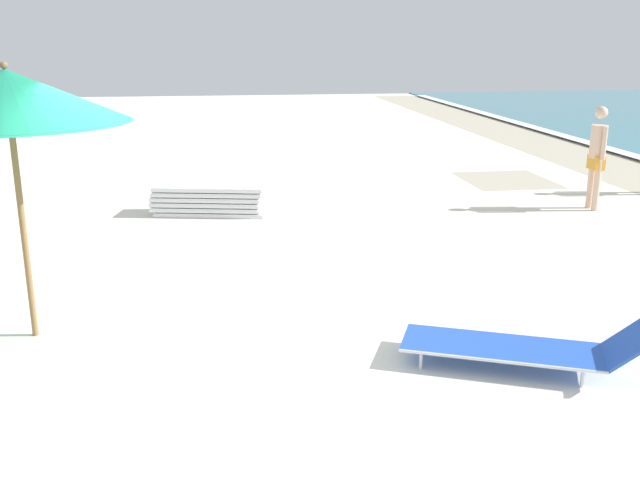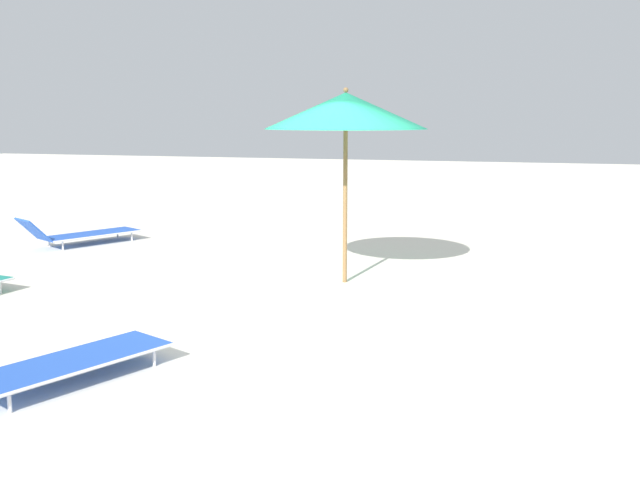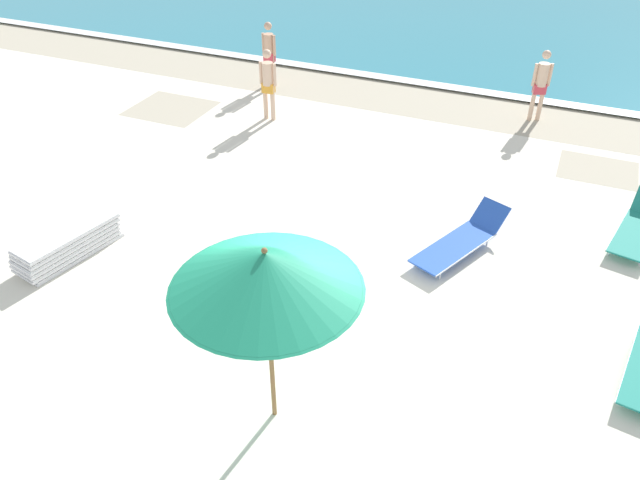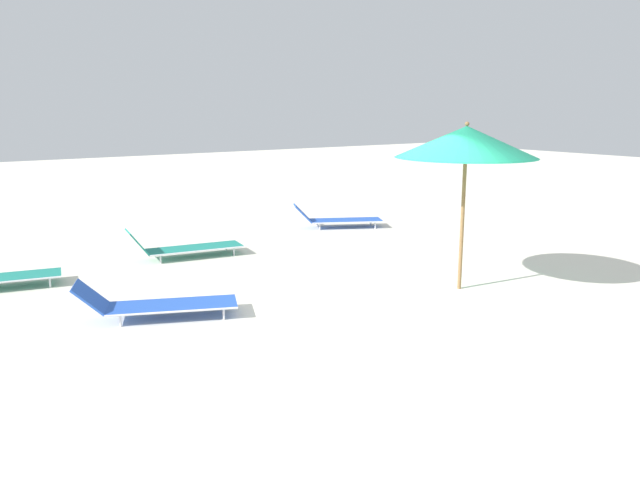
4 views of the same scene
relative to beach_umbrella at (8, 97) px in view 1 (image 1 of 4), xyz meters
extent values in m
cube|color=silver|center=(0.02, 1.55, -2.43)|extent=(60.00, 60.00, 0.16)
cube|color=#B8AE96|center=(-6.95, 7.83, -2.35)|extent=(2.00, 1.76, 0.00)
cylinder|color=olive|center=(0.00, 0.00, -1.17)|extent=(0.06, 0.06, 2.36)
cone|color=#1E936B|center=(0.00, 0.00, 0.01)|extent=(2.21, 2.21, 0.49)
cylinder|color=#166E50|center=(0.00, 0.00, -0.22)|extent=(2.14, 2.14, 0.01)
sphere|color=olive|center=(0.00, 0.00, 0.28)|extent=(0.07, 0.07, 0.07)
cube|color=white|center=(-4.86, 1.74, -2.30)|extent=(0.96, 1.88, 0.03)
cube|color=silver|center=(-4.86, 1.74, -2.33)|extent=(0.98, 1.92, 0.04)
cube|color=white|center=(-4.87, 1.68, -2.21)|extent=(0.96, 1.88, 0.03)
cube|color=silver|center=(-4.87, 1.68, -2.24)|extent=(0.98, 1.92, 0.04)
cube|color=white|center=(-4.87, 1.68, -2.13)|extent=(0.96, 1.88, 0.03)
cube|color=silver|center=(-4.87, 1.68, -2.16)|extent=(0.98, 1.92, 0.04)
cube|color=white|center=(-4.87, 1.69, -2.04)|extent=(0.96, 1.88, 0.03)
cube|color=silver|center=(-4.87, 1.69, -2.07)|extent=(0.98, 1.92, 0.04)
cube|color=white|center=(-4.86, 1.72, -1.96)|extent=(0.96, 1.88, 0.03)
cube|color=silver|center=(-4.86, 1.72, -1.99)|extent=(0.98, 1.92, 0.04)
cube|color=white|center=(-4.86, 1.73, -1.87)|extent=(0.96, 1.88, 0.03)
cube|color=silver|center=(-4.86, 1.73, -1.90)|extent=(0.98, 1.92, 0.04)
cube|color=blue|center=(1.32, 4.35, -2.18)|extent=(1.25, 1.86, 0.03)
cylinder|color=silver|center=(1.04, 4.47, -2.18)|extent=(0.72, 1.63, 0.03)
cylinder|color=silver|center=(1.59, 4.23, -2.18)|extent=(0.72, 1.63, 0.03)
cube|color=blue|center=(1.74, 5.34, -1.99)|extent=(0.70, 0.62, 0.39)
cylinder|color=silver|center=(0.81, 3.82, -2.27)|extent=(0.03, 0.03, 0.16)
cylinder|color=silver|center=(1.28, 3.61, -2.27)|extent=(0.03, 0.03, 0.16)
cylinder|color=silver|center=(1.35, 5.08, -2.27)|extent=(0.03, 0.03, 0.16)
cylinder|color=silver|center=(1.82, 4.88, -2.27)|extent=(0.03, 0.03, 0.16)
cylinder|color=beige|center=(-4.37, 8.26, -1.90)|extent=(0.11, 0.11, 0.90)
cylinder|color=beige|center=(-4.17, 8.26, -1.90)|extent=(0.11, 0.11, 0.90)
cube|color=gold|center=(-4.27, 8.26, -1.53)|extent=(0.30, 0.18, 0.24)
cylinder|color=beige|center=(-4.27, 8.26, -1.18)|extent=(0.27, 0.27, 0.55)
cylinder|color=beige|center=(-4.45, 8.26, -1.18)|extent=(0.08, 0.08, 0.55)
cylinder|color=beige|center=(-4.08, 8.26, -1.18)|extent=(0.08, 0.08, 0.55)
sphere|color=beige|center=(-4.27, 8.26, -0.69)|extent=(0.21, 0.21, 0.21)
camera|label=1|loc=(6.95, 1.87, 0.53)|focal=40.00mm
camera|label=2|loc=(-2.48, 9.40, -0.08)|focal=40.00mm
camera|label=3|loc=(2.65, -4.69, 4.18)|focal=35.00mm
camera|label=4|loc=(-6.70, 7.41, 0.55)|focal=35.00mm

